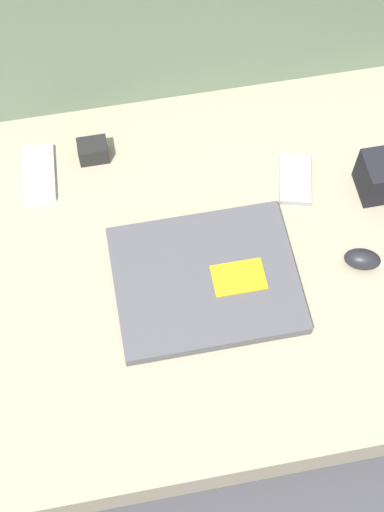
% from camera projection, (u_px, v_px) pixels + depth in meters
% --- Properties ---
extents(ground_plane, '(8.00, 8.00, 0.00)m').
position_uv_depth(ground_plane, '(192.00, 287.00, 1.35)').
color(ground_plane, '#38383D').
extents(couch_seat, '(1.12, 0.74, 0.11)m').
position_uv_depth(couch_seat, '(192.00, 275.00, 1.31)').
color(couch_seat, gray).
rests_on(couch_seat, ground_plane).
extents(couch_backrest, '(1.12, 0.20, 0.53)m').
position_uv_depth(couch_backrest, '(146.00, 3.00, 1.33)').
color(couch_backrest, '#60755B').
rests_on(couch_backrest, ground_plane).
extents(laptop, '(0.31, 0.25, 0.03)m').
position_uv_depth(laptop, '(206.00, 280.00, 1.23)').
color(laptop, '#47474C').
rests_on(laptop, couch_seat).
extents(computer_mouse, '(0.07, 0.06, 0.04)m').
position_uv_depth(computer_mouse, '(362.00, 259.00, 1.24)').
color(computer_mouse, black).
rests_on(computer_mouse, couch_seat).
extents(phone_black, '(0.08, 0.12, 0.01)m').
position_uv_depth(phone_black, '(295.00, 179.00, 1.33)').
color(phone_black, '#99999E').
rests_on(phone_black, couch_seat).
extents(phone_small, '(0.06, 0.12, 0.01)m').
position_uv_depth(phone_small, '(39.00, 174.00, 1.33)').
color(phone_small, silver).
rests_on(phone_small, couch_seat).
extents(charger_brick, '(0.06, 0.04, 0.04)m').
position_uv_depth(charger_brick, '(93.00, 151.00, 1.34)').
color(charger_brick, black).
rests_on(charger_brick, couch_seat).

